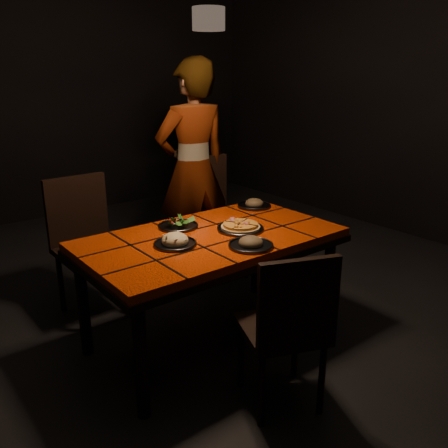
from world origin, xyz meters
TOP-DOWN VIEW (x-y plane):
  - room_shell at (0.00, 0.00)m, footprint 6.04×7.04m
  - dining_table at (0.00, 0.00)m, footprint 1.62×0.92m
  - chair_near at (-0.10, -0.79)m, footprint 0.53×0.53m
  - chair_far_left at (-0.45, 0.92)m, footprint 0.46×0.46m
  - chair_far_right at (0.67, 0.92)m, footprint 0.50×0.50m
  - diner at (0.58, 1.03)m, footprint 0.71×0.50m
  - pendant_lamp at (0.00, 0.00)m, footprint 0.18×0.18m
  - plate_pizza at (0.21, -0.04)m, footprint 0.34×0.34m
  - plate_pasta at (-0.27, -0.02)m, footprint 0.26×0.26m
  - plate_salad at (-0.08, 0.25)m, footprint 0.26×0.26m
  - plate_mushroom_a at (0.06, -0.31)m, footprint 0.26×0.26m
  - plate_mushroom_b at (0.64, 0.31)m, footprint 0.25×0.25m

SIDE VIEW (x-z plane):
  - chair_near at x=-0.10m, z-range 0.07..0.97m
  - chair_far_left at x=-0.45m, z-range 0.07..1.08m
  - chair_far_right at x=0.67m, z-range 0.07..1.10m
  - dining_table at x=0.00m, z-range 0.30..1.05m
  - plate_pizza at x=0.21m, z-range 0.75..0.79m
  - plate_mushroom_b at x=0.64m, z-range 0.73..0.81m
  - plate_pasta at x=-0.27m, z-range 0.73..0.81m
  - plate_mushroom_a at x=0.06m, z-range 0.73..0.82m
  - plate_salad at x=-0.08m, z-range 0.74..0.81m
  - diner at x=0.58m, z-range 0.00..1.84m
  - room_shell at x=0.00m, z-range -0.04..3.04m
  - pendant_lamp at x=0.00m, z-range 1.49..2.55m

